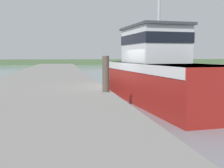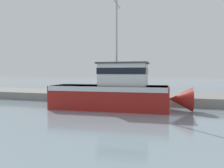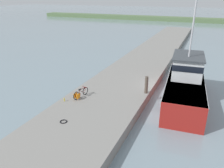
{
  "view_description": "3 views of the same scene",
  "coord_description": "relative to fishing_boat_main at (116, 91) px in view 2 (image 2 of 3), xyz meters",
  "views": [
    {
      "loc": [
        -2.83,
        -12.84,
        2.2
      ],
      "look_at": [
        -0.99,
        -2.49,
        1.15
      ],
      "focal_mm": 45.0,
      "sensor_mm": 36.0,
      "label": 1
    },
    {
      "loc": [
        17.99,
        4.93,
        2.89
      ],
      "look_at": [
        0.44,
        -0.78,
        1.92
      ],
      "focal_mm": 35.0,
      "sensor_mm": 36.0,
      "label": 2
    },
    {
      "loc": [
        2.74,
        -17.92,
        8.2
      ],
      "look_at": [
        -3.81,
        -2.68,
        1.43
      ],
      "focal_mm": 35.0,
      "sensor_mm": 36.0,
      "label": 3
    }
  ],
  "objects": [
    {
      "name": "fishing_boat_main",
      "position": [
        0.0,
        0.0,
        0.0
      ],
      "size": [
        3.59,
        11.0,
        9.7
      ],
      "rotation": [
        0.0,
        0.0,
        0.08
      ],
      "color": "maroon",
      "rests_on": "ground_plane"
    },
    {
      "name": "water_bottle_by_bike",
      "position": [
        -8.09,
        -5.78,
        -0.56
      ],
      "size": [
        0.07,
        0.07,
        0.24
      ],
      "primitive_type": "cylinder",
      "color": "yellow",
      "rests_on": "dock_pier"
    },
    {
      "name": "bicycle_touring",
      "position": [
        -7.35,
        -4.79,
        -0.36
      ],
      "size": [
        0.62,
        1.68,
        0.7
      ],
      "rotation": [
        0.0,
        0.0,
        -0.18
      ],
      "color": "black",
      "rests_on": "dock_pier"
    },
    {
      "name": "ground_plane",
      "position": [
        -1.7,
        0.0,
        -1.46
      ],
      "size": [
        320.0,
        320.0,
        0.0
      ],
      "primitive_type": "plane",
      "color": "gray"
    },
    {
      "name": "mooring_post",
      "position": [
        -2.83,
        -1.89,
        0.03
      ],
      "size": [
        0.27,
        0.27,
        1.43
      ],
      "primitive_type": "cylinder",
      "color": "#51473D",
      "rests_on": "dock_pier"
    },
    {
      "name": "hose_coil",
      "position": [
        -6.46,
        -8.25,
        -0.66
      ],
      "size": [
        0.46,
        0.46,
        0.05
      ],
      "primitive_type": "torus",
      "color": "black",
      "rests_on": "dock_pier"
    },
    {
      "name": "dock_pier",
      "position": [
        -5.58,
        0.0,
        -1.07
      ],
      "size": [
        6.0,
        80.0,
        0.78
      ],
      "primitive_type": "cube",
      "color": "gray",
      "rests_on": "ground_plane"
    }
  ]
}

